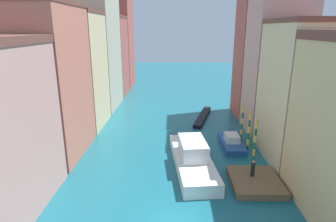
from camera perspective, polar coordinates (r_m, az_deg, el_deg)
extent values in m
plane|color=#196070|center=(43.79, 0.99, -1.84)|extent=(154.00, 154.00, 0.00)
cube|color=#C6705B|center=(33.00, -23.20, 5.06)|extent=(6.70, 9.94, 15.95)
cube|color=brown|center=(32.58, -24.91, 19.33)|extent=(6.83, 10.14, 0.47)
cube|color=beige|center=(41.90, -17.85, 7.53)|extent=(6.70, 8.63, 15.62)
cube|color=brown|center=(41.53, -18.87, 18.57)|extent=(6.83, 8.80, 0.52)
cube|color=#BCB299|center=(51.43, -14.37, 11.46)|extent=(6.70, 11.06, 19.43)
cube|color=#B25147|center=(61.37, -11.76, 10.62)|extent=(6.70, 8.71, 15.72)
cube|color=brown|center=(61.13, -12.22, 18.21)|extent=(6.83, 8.89, 0.53)
cube|color=#B25147|center=(70.27, -10.19, 13.41)|extent=(6.70, 8.88, 20.64)
cube|color=beige|center=(32.26, 25.58, 2.96)|extent=(6.70, 9.21, 14.22)
cube|color=brown|center=(31.58, 27.28, 16.00)|extent=(6.83, 9.39, 0.47)
cube|color=tan|center=(39.72, 21.18, 10.69)|extent=(6.70, 7.14, 21.01)
cube|color=#B25147|center=(46.84, 18.12, 11.70)|extent=(6.70, 7.06, 21.02)
cube|color=brown|center=(27.56, 17.22, -13.52)|extent=(4.42, 5.14, 0.63)
cylinder|color=black|center=(27.53, 16.81, -11.27)|extent=(0.36, 0.36, 1.28)
sphere|color=tan|center=(27.19, 16.94, -9.83)|extent=(0.26, 0.26, 0.26)
cylinder|color=#197247|center=(31.70, 16.89, -9.24)|extent=(0.27, 0.27, 0.76)
cylinder|color=#E5D14C|center=(31.39, 17.00, -7.99)|extent=(0.27, 0.27, 0.76)
cylinder|color=#197247|center=(31.09, 17.12, -6.71)|extent=(0.27, 0.27, 0.76)
cylinder|color=#E5D14C|center=(30.81, 17.24, -5.40)|extent=(0.27, 0.27, 0.76)
cylinder|color=#197247|center=(30.54, 17.36, -4.07)|extent=(0.27, 0.27, 0.76)
cylinder|color=#E5D14C|center=(30.29, 17.48, -2.72)|extent=(0.27, 0.27, 0.76)
sphere|color=gold|center=(30.14, 17.56, -1.84)|extent=(0.29, 0.29, 0.29)
cylinder|color=#197247|center=(34.07, 15.80, -7.30)|extent=(0.30, 0.30, 0.77)
cylinder|color=#E5D14C|center=(33.77, 15.90, -6.10)|extent=(0.30, 0.30, 0.77)
cylinder|color=#197247|center=(33.49, 16.00, -4.88)|extent=(0.30, 0.30, 0.77)
cylinder|color=#E5D14C|center=(33.23, 16.11, -3.64)|extent=(0.30, 0.30, 0.77)
cylinder|color=#197247|center=(32.98, 16.21, -2.38)|extent=(0.30, 0.30, 0.77)
cylinder|color=#E5D14C|center=(32.75, 16.32, -1.10)|extent=(0.30, 0.30, 0.77)
sphere|color=gold|center=(32.61, 16.39, -0.25)|extent=(0.33, 0.33, 0.33)
cylinder|color=#197247|center=(37.29, 14.57, -5.13)|extent=(0.30, 0.30, 0.73)
cylinder|color=#E5D14C|center=(37.04, 14.65, -4.08)|extent=(0.30, 0.30, 0.73)
cylinder|color=#197247|center=(36.79, 14.73, -3.02)|extent=(0.30, 0.30, 0.73)
cylinder|color=#E5D14C|center=(36.56, 14.81, -1.94)|extent=(0.30, 0.30, 0.73)
cylinder|color=#197247|center=(36.35, 14.89, -0.85)|extent=(0.30, 0.30, 0.73)
cylinder|color=#E5D14C|center=(36.14, 14.98, 0.25)|extent=(0.30, 0.30, 0.73)
sphere|color=gold|center=(36.02, 15.03, 0.99)|extent=(0.33, 0.33, 0.33)
cube|color=white|center=(29.41, 4.95, -10.09)|extent=(4.68, 12.00, 1.27)
cube|color=silver|center=(28.78, 5.02, -7.46)|extent=(2.96, 4.71, 1.68)
cube|color=black|center=(44.95, 7.05, -1.13)|extent=(3.78, 10.30, 0.53)
cube|color=#234C93|center=(34.97, 12.73, -6.50)|extent=(2.47, 5.89, 0.70)
cube|color=silver|center=(34.68, 12.81, -5.30)|extent=(1.63, 2.15, 0.87)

